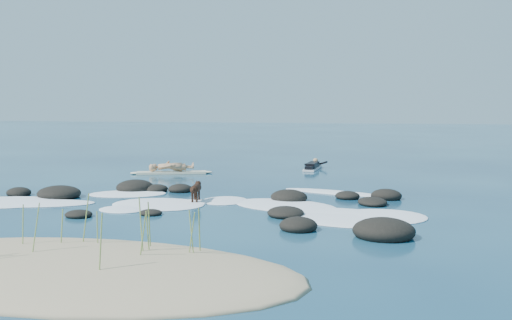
# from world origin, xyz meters

# --- Properties ---
(ground) EXTENTS (160.00, 160.00, 0.00)m
(ground) POSITION_xyz_m (0.00, 0.00, 0.00)
(ground) COLOR #0A2642
(ground) RESTS_ON ground
(sand_dune) EXTENTS (9.00, 4.40, 0.60)m
(sand_dune) POSITION_xyz_m (0.00, -8.20, 0.00)
(sand_dune) COLOR #9E8966
(sand_dune) RESTS_ON ground
(dune_grass) EXTENTS (3.70, 1.99, 1.19)m
(dune_grass) POSITION_xyz_m (0.33, -7.73, 0.62)
(dune_grass) COLOR olive
(dune_grass) RESTS_ON ground
(reef_rocks) EXTENTS (13.83, 6.70, 0.59)m
(reef_rocks) POSITION_xyz_m (-0.18, -1.14, 0.11)
(reef_rocks) COLOR black
(reef_rocks) RESTS_ON ground
(breaking_foam) EXTENTS (14.94, 6.89, 0.12)m
(breaking_foam) POSITION_xyz_m (0.24, -1.20, 0.01)
(breaking_foam) COLOR white
(breaking_foam) RESTS_ON ground
(standing_surfer_rig) EXTENTS (3.49, 1.61, 2.05)m
(standing_surfer_rig) POSITION_xyz_m (-3.62, 6.11, 0.81)
(standing_surfer_rig) COLOR beige
(standing_surfer_rig) RESTS_ON ground
(paddling_surfer_rig) EXTENTS (1.16, 2.58, 0.45)m
(paddling_surfer_rig) POSITION_xyz_m (2.16, 9.30, 0.15)
(paddling_surfer_rig) COLOR silver
(paddling_surfer_rig) RESTS_ON ground
(dog) EXTENTS (0.35, 1.04, 0.66)m
(dog) POSITION_xyz_m (-0.11, -0.71, 0.44)
(dog) COLOR black
(dog) RESTS_ON ground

